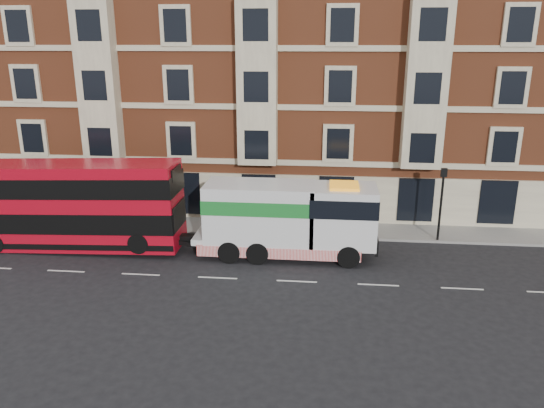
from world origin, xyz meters
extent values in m
plane|color=black|center=(0.00, 0.00, 0.00)|extent=(120.00, 120.00, 0.00)
cube|color=slate|center=(0.00, 7.50, 0.07)|extent=(90.00, 3.00, 0.15)
cube|color=brown|center=(0.50, 15.00, 9.00)|extent=(45.00, 12.00, 18.00)
cylinder|color=black|center=(-6.00, 6.20, 2.15)|extent=(0.14, 0.14, 4.00)
cube|color=black|center=(-6.00, 6.20, 4.25)|extent=(0.35, 0.15, 0.50)
cylinder|color=black|center=(12.00, 6.20, 2.15)|extent=(0.14, 0.14, 4.00)
cube|color=black|center=(12.00, 6.20, 4.25)|extent=(0.35, 0.15, 0.50)
cube|color=#AC091A|center=(-8.90, 3.23, 2.57)|extent=(12.25, 2.74, 4.81)
cube|color=black|center=(-8.90, 3.23, 1.86)|extent=(12.29, 2.80, 1.15)
cube|color=black|center=(-8.90, 3.23, 3.83)|extent=(12.29, 2.80, 1.09)
cylinder|color=black|center=(-13.06, 4.47, 0.57)|extent=(1.14, 0.35, 1.14)
cylinder|color=black|center=(-4.75, 1.99, 0.90)|extent=(1.14, 0.35, 1.14)
cylinder|color=black|center=(-4.75, 4.47, 0.90)|extent=(1.14, 0.35, 1.14)
cube|color=silver|center=(3.10, 3.23, 1.04)|extent=(9.85, 2.52, 0.33)
cube|color=silver|center=(6.27, 3.23, 2.46)|extent=(3.50, 2.74, 3.17)
cube|color=silver|center=(1.78, 3.23, 2.52)|extent=(5.91, 2.74, 3.17)
cube|color=#186F27|center=(1.78, 3.23, 3.06)|extent=(5.96, 2.78, 0.77)
cube|color=red|center=(2.88, 3.23, 0.66)|extent=(8.75, 2.80, 0.60)
cylinder|color=black|center=(6.60, 1.99, 0.60)|extent=(1.20, 0.38, 1.20)
cylinder|color=black|center=(6.60, 4.47, 0.60)|extent=(1.20, 0.38, 1.20)
cylinder|color=black|center=(1.78, 1.99, 0.60)|extent=(1.20, 0.44, 1.20)
cylinder|color=black|center=(1.78, 4.47, 0.60)|extent=(1.20, 0.44, 1.20)
cylinder|color=black|center=(0.25, 1.99, 0.60)|extent=(1.20, 0.44, 1.20)
cylinder|color=black|center=(0.25, 4.47, 0.60)|extent=(1.20, 0.44, 1.20)
cylinder|color=black|center=(-13.18, 3.23, 0.41)|extent=(0.85, 0.41, 0.81)
cylinder|color=black|center=(-12.81, 5.23, 0.41)|extent=(0.85, 0.41, 0.81)
imported|color=#1A2035|center=(-7.32, 7.30, 1.03)|extent=(0.76, 0.75, 1.77)
camera|label=1|loc=(5.20, -24.00, 11.50)|focal=35.00mm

